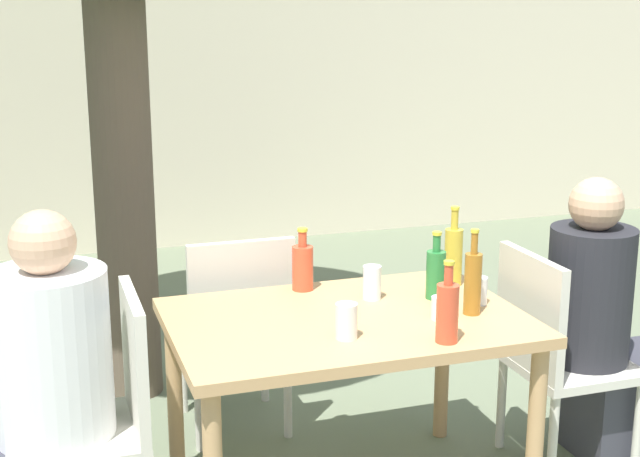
{
  "coord_description": "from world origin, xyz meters",
  "views": [
    {
      "loc": [
        -1.03,
        -2.79,
        1.78
      ],
      "look_at": [
        0.0,
        0.3,
        0.97
      ],
      "focal_mm": 50.0,
      "sensor_mm": 36.0,
      "label": 1
    }
  ],
  "objects_px": {
    "soda_bottle_0": "(303,266)",
    "amber_bottle_2": "(473,281)",
    "patio_chair_1": "(553,349)",
    "dining_table_front": "(347,340)",
    "green_bottle_1": "(436,273)",
    "person_seated_1": "(605,337)",
    "patio_chair_2": "(237,324)",
    "oil_cruet_4": "(453,255)",
    "person_seated_0": "(29,408)",
    "drinking_glass_3": "(478,291)",
    "patio_chair_0": "(103,410)",
    "soda_bottle_3": "(447,311)",
    "drinking_glass_1": "(346,321)",
    "drinking_glass_2": "(441,308)",
    "drinking_glass_0": "(372,283)"
  },
  "relations": [
    {
      "from": "patio_chair_1",
      "to": "patio_chair_2",
      "type": "relative_size",
      "value": 1.0
    },
    {
      "from": "soda_bottle_3",
      "to": "drinking_glass_0",
      "type": "height_order",
      "value": "soda_bottle_3"
    },
    {
      "from": "patio_chair_2",
      "to": "oil_cruet_4",
      "type": "distance_m",
      "value": 0.95
    },
    {
      "from": "patio_chair_1",
      "to": "drinking_glass_0",
      "type": "bearing_deg",
      "value": 77.41
    },
    {
      "from": "person_seated_0",
      "to": "soda_bottle_3",
      "type": "relative_size",
      "value": 4.29
    },
    {
      "from": "dining_table_front",
      "to": "amber_bottle_2",
      "type": "bearing_deg",
      "value": -14.39
    },
    {
      "from": "person_seated_0",
      "to": "drinking_glass_2",
      "type": "xyz_separation_m",
      "value": [
        1.39,
        -0.13,
        0.23
      ]
    },
    {
      "from": "soda_bottle_0",
      "to": "oil_cruet_4",
      "type": "xyz_separation_m",
      "value": [
        0.58,
        -0.12,
        0.03
      ]
    },
    {
      "from": "patio_chair_1",
      "to": "soda_bottle_0",
      "type": "height_order",
      "value": "soda_bottle_0"
    },
    {
      "from": "patio_chair_1",
      "to": "dining_table_front",
      "type": "bearing_deg",
      "value": 90.0
    },
    {
      "from": "patio_chair_0",
      "to": "soda_bottle_3",
      "type": "distance_m",
      "value": 1.18
    },
    {
      "from": "dining_table_front",
      "to": "green_bottle_1",
      "type": "xyz_separation_m",
      "value": [
        0.39,
        0.09,
        0.19
      ]
    },
    {
      "from": "drinking_glass_1",
      "to": "soda_bottle_0",
      "type": "bearing_deg",
      "value": 88.07
    },
    {
      "from": "drinking_glass_3",
      "to": "patio_chair_0",
      "type": "bearing_deg",
      "value": 179.12
    },
    {
      "from": "drinking_glass_1",
      "to": "patio_chair_0",
      "type": "bearing_deg",
      "value": 165.79
    },
    {
      "from": "drinking_glass_1",
      "to": "person_seated_0",
      "type": "bearing_deg",
      "value": 168.91
    },
    {
      "from": "green_bottle_1",
      "to": "oil_cruet_4",
      "type": "xyz_separation_m",
      "value": [
        0.14,
        0.13,
        0.02
      ]
    },
    {
      "from": "amber_bottle_2",
      "to": "drinking_glass_3",
      "type": "xyz_separation_m",
      "value": [
        0.07,
        0.09,
        -0.07
      ]
    },
    {
      "from": "soda_bottle_0",
      "to": "green_bottle_1",
      "type": "relative_size",
      "value": 0.95
    },
    {
      "from": "patio_chair_1",
      "to": "person_seated_1",
      "type": "relative_size",
      "value": 0.76
    },
    {
      "from": "person_seated_1",
      "to": "patio_chair_1",
      "type": "bearing_deg",
      "value": 90.0
    },
    {
      "from": "soda_bottle_0",
      "to": "patio_chair_0",
      "type": "bearing_deg",
      "value": -156.63
    },
    {
      "from": "drinking_glass_0",
      "to": "drinking_glass_1",
      "type": "height_order",
      "value": "drinking_glass_0"
    },
    {
      "from": "drinking_glass_3",
      "to": "oil_cruet_4",
      "type": "bearing_deg",
      "value": 85.49
    },
    {
      "from": "person_seated_1",
      "to": "drinking_glass_2",
      "type": "height_order",
      "value": "person_seated_1"
    },
    {
      "from": "patio_chair_2",
      "to": "person_seated_0",
      "type": "xyz_separation_m",
      "value": [
        -0.83,
        -0.66,
        0.04
      ]
    },
    {
      "from": "person_seated_0",
      "to": "soda_bottle_0",
      "type": "xyz_separation_m",
      "value": [
        1.03,
        0.35,
        0.28
      ]
    },
    {
      "from": "drinking_glass_0",
      "to": "person_seated_0",
      "type": "bearing_deg",
      "value": -172.83
    },
    {
      "from": "person_seated_0",
      "to": "green_bottle_1",
      "type": "relative_size",
      "value": 4.59
    },
    {
      "from": "patio_chair_0",
      "to": "drinking_glass_2",
      "type": "relative_size",
      "value": 10.91
    },
    {
      "from": "soda_bottle_0",
      "to": "soda_bottle_3",
      "type": "bearing_deg",
      "value": -67.5
    },
    {
      "from": "patio_chair_2",
      "to": "oil_cruet_4",
      "type": "relative_size",
      "value": 2.81
    },
    {
      "from": "drinking_glass_3",
      "to": "green_bottle_1",
      "type": "bearing_deg",
      "value": 137.5
    },
    {
      "from": "drinking_glass_3",
      "to": "dining_table_front",
      "type": "bearing_deg",
      "value": 177.64
    },
    {
      "from": "amber_bottle_2",
      "to": "patio_chair_1",
      "type": "bearing_deg",
      "value": 14.73
    },
    {
      "from": "soda_bottle_0",
      "to": "amber_bottle_2",
      "type": "bearing_deg",
      "value": -43.11
    },
    {
      "from": "soda_bottle_0",
      "to": "drinking_glass_2",
      "type": "xyz_separation_m",
      "value": [
        0.36,
        -0.47,
        -0.05
      ]
    },
    {
      "from": "dining_table_front",
      "to": "drinking_glass_1",
      "type": "xyz_separation_m",
      "value": [
        -0.07,
        -0.2,
        0.15
      ]
    },
    {
      "from": "dining_table_front",
      "to": "patio_chair_2",
      "type": "relative_size",
      "value": 1.41
    },
    {
      "from": "soda_bottle_0",
      "to": "drinking_glass_3",
      "type": "xyz_separation_m",
      "value": [
        0.56,
        -0.37,
        -0.04
      ]
    },
    {
      "from": "drinking_glass_0",
      "to": "drinking_glass_2",
      "type": "bearing_deg",
      "value": -62.28
    },
    {
      "from": "drinking_glass_0",
      "to": "soda_bottle_0",
      "type": "bearing_deg",
      "value": 138.16
    },
    {
      "from": "person_seated_0",
      "to": "soda_bottle_0",
      "type": "distance_m",
      "value": 1.12
    },
    {
      "from": "oil_cruet_4",
      "to": "drinking_glass_3",
      "type": "height_order",
      "value": "oil_cruet_4"
    },
    {
      "from": "soda_bottle_0",
      "to": "drinking_glass_3",
      "type": "relative_size",
      "value": 2.4
    },
    {
      "from": "amber_bottle_2",
      "to": "oil_cruet_4",
      "type": "xyz_separation_m",
      "value": [
        0.09,
        0.33,
        0.0
      ]
    },
    {
      "from": "drinking_glass_2",
      "to": "drinking_glass_1",
      "type": "bearing_deg",
      "value": -169.48
    },
    {
      "from": "patio_chair_2",
      "to": "soda_bottle_0",
      "type": "distance_m",
      "value": 0.49
    },
    {
      "from": "amber_bottle_2",
      "to": "drinking_glass_3",
      "type": "bearing_deg",
      "value": 51.17
    },
    {
      "from": "amber_bottle_2",
      "to": "patio_chair_2",
      "type": "bearing_deg",
      "value": 131.68
    }
  ]
}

